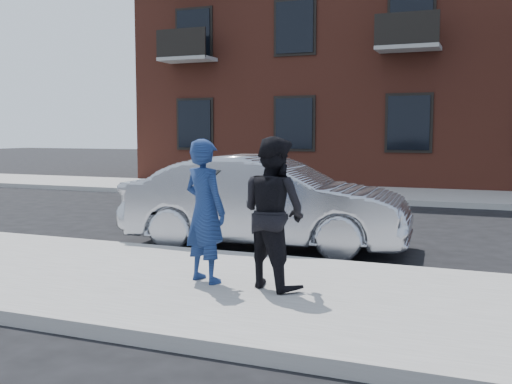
% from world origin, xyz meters
% --- Properties ---
extents(ground, '(100.00, 100.00, 0.00)m').
position_xyz_m(ground, '(0.00, 0.00, 0.00)').
color(ground, black).
rests_on(ground, ground).
extents(near_sidewalk, '(50.00, 3.50, 0.15)m').
position_xyz_m(near_sidewalk, '(0.00, -0.25, 0.07)').
color(near_sidewalk, gray).
rests_on(near_sidewalk, ground).
extents(near_curb, '(50.00, 0.10, 0.15)m').
position_xyz_m(near_curb, '(0.00, 1.55, 0.07)').
color(near_curb, '#999691').
rests_on(near_curb, ground).
extents(far_sidewalk, '(50.00, 3.50, 0.15)m').
position_xyz_m(far_sidewalk, '(0.00, 11.25, 0.07)').
color(far_sidewalk, gray).
rests_on(far_sidewalk, ground).
extents(far_curb, '(50.00, 0.10, 0.15)m').
position_xyz_m(far_curb, '(0.00, 9.45, 0.07)').
color(far_curb, '#999691').
rests_on(far_curb, ground).
extents(apartment_building, '(24.30, 10.30, 12.30)m').
position_xyz_m(apartment_building, '(2.00, 18.00, 6.16)').
color(apartment_building, maroon).
rests_on(apartment_building, ground).
extents(silver_sedan, '(4.78, 2.02, 1.53)m').
position_xyz_m(silver_sedan, '(-0.75, 2.71, 0.77)').
color(silver_sedan, '#999BA3').
rests_on(silver_sedan, ground).
extents(man_hoodie, '(0.72, 0.61, 1.70)m').
position_xyz_m(man_hoodie, '(-0.41, -0.17, 1.00)').
color(man_hoodie, navy).
rests_on(man_hoodie, near_sidewalk).
extents(man_peacoat, '(1.04, 0.95, 1.72)m').
position_xyz_m(man_peacoat, '(0.43, -0.10, 1.01)').
color(man_peacoat, black).
rests_on(man_peacoat, near_sidewalk).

